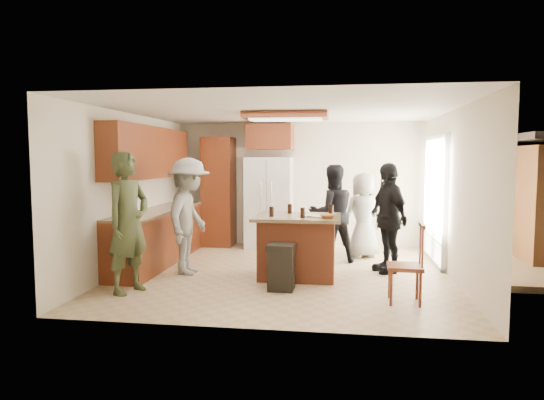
# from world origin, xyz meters

# --- Properties ---
(room_shell) EXTENTS (8.00, 5.20, 5.00)m
(room_shell) POSITION_xyz_m (4.37, 1.64, 0.87)
(room_shell) COLOR tan
(room_shell) RESTS_ON ground
(person_front_left) EXTENTS (0.71, 0.81, 1.87)m
(person_front_left) POSITION_xyz_m (-1.92, -1.35, 0.93)
(person_front_left) COLOR #384126
(person_front_left) RESTS_ON ground
(person_behind_left) EXTENTS (0.93, 0.74, 1.67)m
(person_behind_left) POSITION_xyz_m (0.71, 0.92, 0.84)
(person_behind_left) COLOR black
(person_behind_left) RESTS_ON ground
(person_behind_right) EXTENTS (0.89, 0.77, 1.53)m
(person_behind_right) POSITION_xyz_m (1.26, 1.40, 0.76)
(person_behind_right) COLOR gray
(person_behind_right) RESTS_ON ground
(person_side_right) EXTENTS (0.87, 1.13, 1.72)m
(person_side_right) POSITION_xyz_m (1.59, 0.32, 0.86)
(person_side_right) COLOR black
(person_side_right) RESTS_ON ground
(person_counter) EXTENTS (0.57, 1.17, 1.79)m
(person_counter) POSITION_xyz_m (-1.45, -0.23, 0.89)
(person_counter) COLOR gray
(person_counter) RESTS_ON ground
(left_cabinetry) EXTENTS (0.64, 3.00, 2.30)m
(left_cabinetry) POSITION_xyz_m (-2.24, 0.40, 0.96)
(left_cabinetry) COLOR maroon
(left_cabinetry) RESTS_ON ground
(back_wall_units) EXTENTS (1.80, 0.60, 2.45)m
(back_wall_units) POSITION_xyz_m (-1.33, 2.20, 1.38)
(back_wall_units) COLOR maroon
(back_wall_units) RESTS_ON ground
(refrigerator) EXTENTS (0.90, 0.76, 1.80)m
(refrigerator) POSITION_xyz_m (-0.55, 2.12, 0.90)
(refrigerator) COLOR white
(refrigerator) RESTS_ON ground
(kitchen_island) EXTENTS (1.28, 1.03, 0.93)m
(kitchen_island) POSITION_xyz_m (0.22, -0.21, 0.47)
(kitchen_island) COLOR brown
(kitchen_island) RESTS_ON ground
(island_items) EXTENTS (0.99, 0.69, 0.15)m
(island_items) POSITION_xyz_m (0.45, -0.30, 0.97)
(island_items) COLOR silver
(island_items) RESTS_ON kitchen_island
(trash_bin) EXTENTS (0.39, 0.39, 0.63)m
(trash_bin) POSITION_xyz_m (0.07, -0.95, 0.32)
(trash_bin) COLOR black
(trash_bin) RESTS_ON ground
(spindle_chair) EXTENTS (0.44, 0.44, 0.99)m
(spindle_chair) POSITION_xyz_m (1.67, -1.32, 0.45)
(spindle_chair) COLOR maroon
(spindle_chair) RESTS_ON ground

